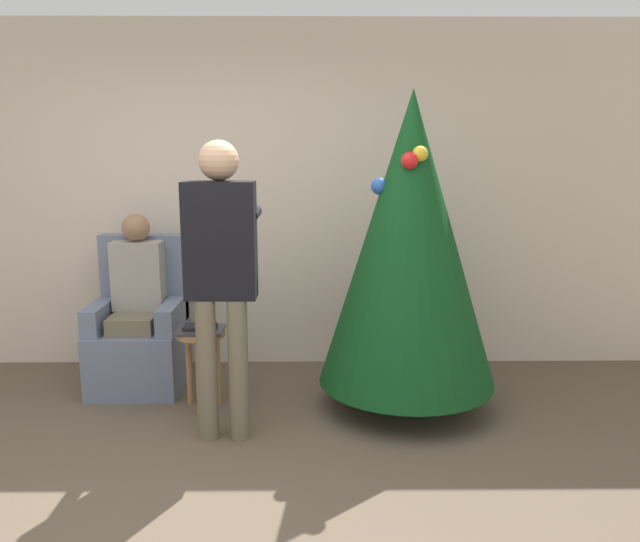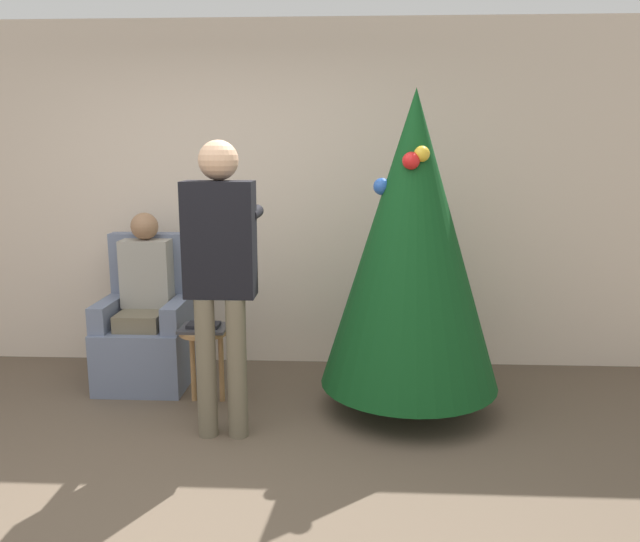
{
  "view_description": "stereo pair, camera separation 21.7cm",
  "coord_description": "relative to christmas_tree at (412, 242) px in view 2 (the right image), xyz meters",
  "views": [
    {
      "loc": [
        0.66,
        -2.71,
        1.74
      ],
      "look_at": [
        0.7,
        1.06,
        0.99
      ],
      "focal_mm": 35.0,
      "sensor_mm": 36.0,
      "label": 1
    },
    {
      "loc": [
        0.88,
        -2.71,
        1.74
      ],
      "look_at": [
        0.7,
        1.06,
        0.99
      ],
      "focal_mm": 35.0,
      "sensor_mm": 36.0,
      "label": 2
    }
  ],
  "objects": [
    {
      "name": "laptop",
      "position": [
        -1.38,
        0.01,
        -0.6
      ],
      "size": [
        0.31,
        0.26,
        0.02
      ],
      "color": "#38383D",
      "rests_on": "side_stool"
    },
    {
      "name": "person_standing",
      "position": [
        -1.17,
        -0.4,
        -0.07
      ],
      "size": [
        0.43,
        0.57,
        1.79
      ],
      "color": "#6B604C",
      "rests_on": "ground_plane"
    },
    {
      "name": "book",
      "position": [
        -1.38,
        0.01,
        -0.58
      ],
      "size": [
        0.21,
        0.14,
        0.02
      ],
      "color": "black",
      "rests_on": "laptop"
    },
    {
      "name": "person_seated",
      "position": [
        -1.91,
        0.39,
        -0.44
      ],
      "size": [
        0.36,
        0.46,
        1.27
      ],
      "color": "#6B604C",
      "rests_on": "ground_plane"
    },
    {
      "name": "armchair",
      "position": [
        -1.91,
        0.42,
        -0.77
      ],
      "size": [
        0.63,
        0.65,
        1.1
      ],
      "color": "slate",
      "rests_on": "ground_plane"
    },
    {
      "name": "side_stool",
      "position": [
        -1.38,
        0.01,
        -0.73
      ],
      "size": [
        0.33,
        0.33,
        0.53
      ],
      "color": "#A37547",
      "rests_on": "ground_plane"
    },
    {
      "name": "wall_back",
      "position": [
        -1.28,
        0.94,
        0.2
      ],
      "size": [
        8.0,
        0.06,
        2.7
      ],
      "color": "beige",
      "rests_on": "ground_plane"
    },
    {
      "name": "christmas_tree",
      "position": [
        0.0,
        0.0,
        0.0
      ],
      "size": [
        1.17,
        1.17,
        2.11
      ],
      "color": "brown",
      "rests_on": "ground_plane"
    },
    {
      "name": "ground_plane",
      "position": [
        -1.28,
        -1.29,
        -1.15
      ],
      "size": [
        14.0,
        14.0,
        0.0
      ],
      "primitive_type": "plane",
      "color": "brown"
    }
  ]
}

